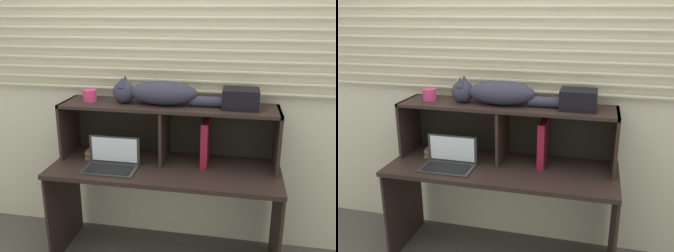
% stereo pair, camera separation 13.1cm
% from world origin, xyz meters
% --- Properties ---
extents(back_panel_with_blinds, '(4.40, 0.08, 2.50)m').
position_xyz_m(back_panel_with_blinds, '(0.00, 0.55, 1.26)').
color(back_panel_with_blinds, beige).
rests_on(back_panel_with_blinds, ground).
extents(desk, '(1.54, 0.59, 0.71)m').
position_xyz_m(desk, '(0.00, 0.22, 0.58)').
color(desk, black).
rests_on(desk, ground).
extents(hutch_shelf_unit, '(1.48, 0.33, 0.40)m').
position_xyz_m(hutch_shelf_unit, '(-0.00, 0.37, 1.00)').
color(hutch_shelf_unit, black).
rests_on(hutch_shelf_unit, desk).
extents(cat, '(0.80, 0.20, 0.18)m').
position_xyz_m(cat, '(-0.07, 0.34, 1.19)').
color(cat, '#2D2C3E').
rests_on(cat, hutch_shelf_unit).
extents(laptop, '(0.35, 0.21, 0.20)m').
position_xyz_m(laptop, '(-0.34, 0.13, 0.76)').
color(laptop, '#2A2A2A').
rests_on(laptop, desk).
extents(binder_upright, '(0.05, 0.24, 0.31)m').
position_xyz_m(binder_upright, '(0.26, 0.34, 0.87)').
color(binder_upright, maroon).
rests_on(binder_upright, desk).
extents(book_stack, '(0.16, 0.24, 0.08)m').
position_xyz_m(book_stack, '(-0.50, 0.34, 0.75)').
color(book_stack, '#535F3D').
rests_on(book_stack, desk).
extents(small_basket, '(0.09, 0.09, 0.08)m').
position_xyz_m(small_basket, '(-0.55, 0.34, 1.15)').
color(small_basket, '#D0356E').
rests_on(small_basket, hutch_shelf_unit).
extents(storage_box, '(0.23, 0.18, 0.13)m').
position_xyz_m(storage_box, '(0.48, 0.34, 1.18)').
color(storage_box, black).
rests_on(storage_box, hutch_shelf_unit).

